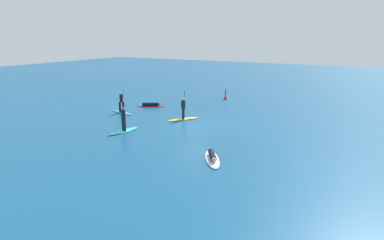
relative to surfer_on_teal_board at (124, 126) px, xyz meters
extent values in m
plane|color=navy|center=(3.53, 3.60, -0.44)|extent=(120.00, 120.00, 0.00)
ellipsoid|color=#33C6CC|center=(0.00, 0.00, -0.40)|extent=(1.00, 2.63, 0.08)
cylinder|color=black|center=(-0.15, 0.11, 0.04)|extent=(0.24, 0.24, 0.78)
cylinder|color=black|center=(0.15, -0.11, 0.04)|extent=(0.24, 0.24, 0.78)
cylinder|color=black|center=(0.00, 0.00, 0.77)|extent=(0.32, 0.32, 0.68)
sphere|color=brown|center=(0.00, 0.00, 1.22)|extent=(0.24, 0.24, 0.22)
ellipsoid|color=red|center=(-3.52, 8.00, -0.40)|extent=(2.70, 1.88, 0.07)
cylinder|color=black|center=(-3.56, 7.97, -0.21)|extent=(1.48, 1.04, 0.31)
sphere|color=brown|center=(-2.79, 8.42, -0.19)|extent=(0.32, 0.32, 0.24)
ellipsoid|color=white|center=(8.01, -1.99, -0.39)|extent=(2.19, 2.81, 0.10)
cylinder|color=black|center=(7.98, -1.95, -0.18)|extent=(0.99, 1.28, 0.33)
sphere|color=tan|center=(8.41, -2.60, -0.16)|extent=(0.34, 0.34, 0.25)
ellipsoid|color=yellow|center=(1.85, 5.12, -0.39)|extent=(1.96, 2.62, 0.09)
cylinder|color=black|center=(1.95, 4.92, 0.07)|extent=(0.25, 0.25, 0.84)
cylinder|color=black|center=(1.75, 5.32, 0.07)|extent=(0.25, 0.25, 0.84)
cylinder|color=black|center=(1.85, 5.12, 0.81)|extent=(0.48, 0.48, 0.63)
sphere|color=tan|center=(1.85, 5.12, 1.25)|extent=(0.32, 0.32, 0.23)
cylinder|color=black|center=(1.70, 5.40, 0.80)|extent=(0.45, 0.31, 2.25)
cube|color=black|center=(1.70, 5.40, -0.29)|extent=(0.20, 0.16, 0.32)
ellipsoid|color=#1E8CD1|center=(-4.15, 4.55, -0.39)|extent=(2.92, 1.48, 0.09)
cylinder|color=black|center=(-4.05, 4.65, 0.09)|extent=(0.23, 0.23, 0.88)
cylinder|color=black|center=(-4.26, 4.45, 0.09)|extent=(0.23, 0.23, 0.88)
cylinder|color=black|center=(-4.15, 4.55, 0.86)|extent=(0.35, 0.35, 0.67)
sphere|color=beige|center=(-4.15, 4.55, 1.31)|extent=(0.27, 0.27, 0.22)
cylinder|color=black|center=(-4.23, 4.82, 0.61)|extent=(0.10, 0.20, 1.92)
cube|color=black|center=(-4.23, 4.82, -0.29)|extent=(0.11, 0.21, 0.32)
sphere|color=red|center=(1.10, 15.06, -0.35)|extent=(0.36, 0.36, 0.36)
cylinder|color=red|center=(1.10, 15.06, 0.10)|extent=(0.13, 0.13, 1.08)
camera|label=1|loc=(15.88, -18.06, 6.30)|focal=32.12mm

